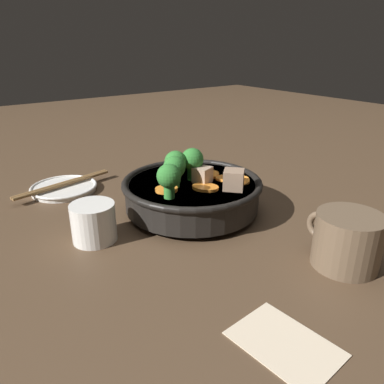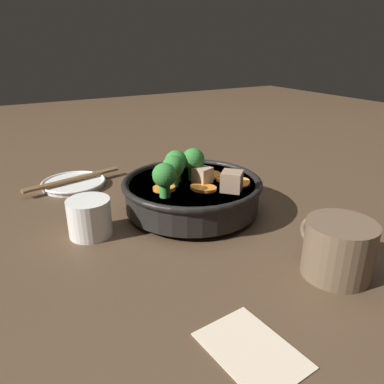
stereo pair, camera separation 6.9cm
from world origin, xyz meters
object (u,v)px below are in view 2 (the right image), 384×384
Objects in this scene: stirfry_bowl at (192,190)px; chopsticks_pair at (73,179)px; side_saucer at (74,183)px; dark_mug at (338,248)px; tea_cup at (90,217)px.

stirfry_bowl reaches higher than chopsticks_pair.
chopsticks_pair reaches higher than side_saucer.
dark_mug reaches higher than chopsticks_pair.
stirfry_bowl is at bearing -91.79° from tea_cup.
dark_mug is 0.53× the size of chopsticks_pair.
side_saucer is 1.96× the size of tea_cup.
tea_cup reaches higher than side_saucer.
stirfry_bowl is 0.29m from side_saucer.
dark_mug is at bearing -156.02° from side_saucer.
stirfry_bowl is at bearing -146.73° from side_saucer.
stirfry_bowl is 3.64× the size of tea_cup.
stirfry_bowl is 0.19m from tea_cup.
dark_mug is (-0.28, -0.26, 0.01)m from tea_cup.
side_saucer is 0.01m from chopsticks_pair.
tea_cup is 0.61× the size of dark_mug.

